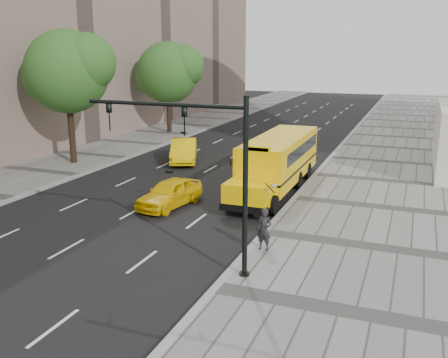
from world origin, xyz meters
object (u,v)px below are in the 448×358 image
(school_bus, at_px, (278,158))
(tree_c, at_px, (169,72))
(taxi_far, at_px, (184,151))
(pedestrian, at_px, (264,230))
(taxi_near, at_px, (170,193))
(traffic_signal, at_px, (207,162))
(tree_b, at_px, (68,71))

(school_bus, bearing_deg, tree_c, 134.24)
(tree_c, bearing_deg, taxi_far, -58.43)
(pedestrian, bearing_deg, school_bus, 110.29)
(tree_c, height_order, taxi_near, tree_c)
(taxi_near, bearing_deg, tree_c, 126.44)
(traffic_signal, bearing_deg, taxi_far, 118.41)
(taxi_near, relative_size, pedestrian, 2.49)
(traffic_signal, bearing_deg, tree_b, 140.64)
(taxi_near, xyz_separation_m, taxi_far, (-3.94, 9.80, 0.11))
(taxi_near, height_order, taxi_far, taxi_far)
(taxi_far, bearing_deg, taxi_near, -91.20)
(tree_b, relative_size, traffic_signal, 1.44)
(taxi_near, bearing_deg, pedestrian, -23.96)
(tree_c, xyz_separation_m, taxi_near, (10.68, -20.76, -5.08))
(tree_b, relative_size, taxi_far, 1.85)
(tree_c, height_order, traffic_signal, tree_c)
(taxi_near, distance_m, traffic_signal, 8.86)
(pedestrian, relative_size, traffic_signal, 0.26)
(tree_c, distance_m, pedestrian, 30.49)
(tree_c, height_order, taxi_far, tree_c)
(tree_c, distance_m, taxi_far, 13.79)
(school_bus, bearing_deg, taxi_near, -127.63)
(tree_c, relative_size, school_bus, 0.74)
(tree_c, xyz_separation_m, school_bus, (14.89, -15.29, -4.02))
(taxi_far, height_order, traffic_signal, traffic_signal)
(school_bus, relative_size, traffic_signal, 1.81)
(tree_c, bearing_deg, pedestrian, -55.71)
(taxi_far, bearing_deg, school_bus, -51.07)
(school_bus, height_order, pedestrian, school_bus)
(tree_b, relative_size, tree_c, 1.07)
(tree_b, height_order, traffic_signal, tree_b)
(tree_b, distance_m, taxi_near, 13.63)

